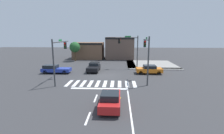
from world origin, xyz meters
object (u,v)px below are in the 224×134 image
object	(u,v)px
traffic_signal_southwest	(59,52)
traffic_signal_southeast	(147,51)
traffic_signal_northeast	(130,46)
roadside_tree	(75,47)
car_blue	(55,69)
car_black	(94,67)
car_red	(110,100)
car_orange	(149,69)

from	to	relation	value
traffic_signal_southwest	traffic_signal_southeast	bearing A→B (deg)	-88.30
traffic_signal_southwest	traffic_signal_southeast	size ratio (longest dim) A/B	0.98
traffic_signal_northeast	roadside_tree	world-z (taller)	traffic_signal_northeast
traffic_signal_southeast	car_blue	xyz separation A→B (m)	(-14.21, 4.67, -3.44)
traffic_signal_northeast	car_black	world-z (taller)	traffic_signal_northeast
traffic_signal_southwest	car_blue	xyz separation A→B (m)	(-2.83, 5.01, -3.32)
traffic_signal_southwest	car_black	bearing A→B (deg)	-26.38
car_black	car_red	xyz separation A→B (m)	(3.75, -14.50, -0.02)
traffic_signal_southeast	car_orange	distance (m)	6.30
car_blue	roadside_tree	world-z (taller)	roadside_tree
car_black	roadside_tree	xyz separation A→B (m)	(-6.34, 11.08, 2.61)
car_black	car_orange	xyz separation A→B (m)	(9.35, -1.38, -0.03)
car_orange	roadside_tree	distance (m)	20.21
traffic_signal_southeast	car_blue	distance (m)	15.35
traffic_signal_northeast	traffic_signal_southeast	xyz separation A→B (m)	(1.65, -9.34, -0.07)
car_red	car_orange	bearing A→B (deg)	-23.12
car_blue	traffic_signal_southeast	bearing A→B (deg)	-18.20
traffic_signal_northeast	traffic_signal_southeast	bearing A→B (deg)	100.04
car_black	roadside_tree	bearing A→B (deg)	-150.21
traffic_signal_southeast	car_orange	size ratio (longest dim) A/B	1.46
car_black	car_orange	bearing A→B (deg)	81.57
traffic_signal_southwest	roadside_tree	distance (m)	18.15
car_red	roadside_tree	size ratio (longest dim) A/B	0.88
roadside_tree	traffic_signal_northeast	bearing A→B (deg)	-32.96
car_blue	roadside_tree	bearing A→B (deg)	90.56
traffic_signal_southwest	car_blue	size ratio (longest dim) A/B	1.28
traffic_signal_northeast	car_blue	distance (m)	13.85
roadside_tree	car_red	bearing A→B (deg)	-68.47
traffic_signal_southwest	roadside_tree	bearing A→B (deg)	9.39
car_orange	roadside_tree	size ratio (longest dim) A/B	0.89
traffic_signal_southeast	car_red	size ratio (longest dim) A/B	1.48
car_red	roadside_tree	bearing A→B (deg)	21.53
traffic_signal_northeast	car_red	bearing A→B (deg)	81.49
traffic_signal_northeast	car_orange	world-z (taller)	traffic_signal_northeast
traffic_signal_southwest	traffic_signal_southeast	xyz separation A→B (m)	(11.38, 0.34, 0.12)
traffic_signal_northeast	roadside_tree	distance (m)	15.14
car_orange	car_blue	xyz separation A→B (m)	(-15.56, -0.43, -0.00)
traffic_signal_southwest	car_orange	bearing A→B (deg)	-66.87
roadside_tree	car_black	bearing A→B (deg)	-60.21
traffic_signal_northeast	traffic_signal_southeast	distance (m)	9.48
car_black	car_blue	size ratio (longest dim) A/B	0.89
car_red	roadside_tree	distance (m)	27.62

